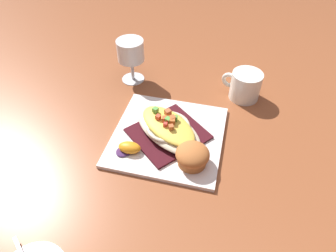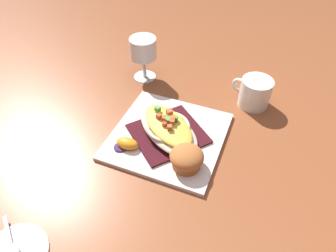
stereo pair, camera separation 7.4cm
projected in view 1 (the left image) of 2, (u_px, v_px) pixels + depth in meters
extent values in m
plane|color=brown|center=(168.00, 137.00, 0.77)|extent=(2.60, 2.60, 0.00)
cube|color=white|center=(168.00, 136.00, 0.77)|extent=(0.32, 0.32, 0.01)
cube|color=#3E1118|center=(168.00, 134.00, 0.76)|extent=(0.22, 0.22, 0.01)
ellipsoid|color=beige|center=(168.00, 129.00, 0.75)|extent=(0.19, 0.23, 0.03)
torus|color=beige|center=(168.00, 126.00, 0.75)|extent=(0.15, 0.15, 0.01)
ellipsoid|color=#E4C649|center=(168.00, 125.00, 0.74)|extent=(0.15, 0.19, 0.02)
cube|color=#AD5B2B|center=(173.00, 118.00, 0.73)|extent=(0.02, 0.02, 0.01)
cube|color=#489635|center=(175.00, 118.00, 0.74)|extent=(0.01, 0.01, 0.01)
cube|color=#B45831|center=(168.00, 112.00, 0.75)|extent=(0.02, 0.02, 0.01)
cube|color=red|center=(165.00, 124.00, 0.72)|extent=(0.01, 0.01, 0.01)
cube|color=#D3472A|center=(158.00, 117.00, 0.74)|extent=(0.01, 0.01, 0.01)
cube|color=#53A53E|center=(168.00, 121.00, 0.73)|extent=(0.01, 0.01, 0.01)
cube|color=#B55E30|center=(167.00, 121.00, 0.73)|extent=(0.02, 0.02, 0.01)
cube|color=#AF5C27|center=(173.00, 121.00, 0.73)|extent=(0.02, 0.02, 0.01)
cube|color=#B25A2E|center=(171.00, 127.00, 0.71)|extent=(0.02, 0.02, 0.01)
cube|color=#BB5429|center=(164.00, 120.00, 0.73)|extent=(0.02, 0.02, 0.01)
cube|color=#549F44|center=(155.00, 110.00, 0.76)|extent=(0.01, 0.01, 0.01)
cylinder|color=#AA5F2D|center=(192.00, 160.00, 0.69)|extent=(0.07, 0.07, 0.02)
ellipsoid|color=#B16531|center=(193.00, 154.00, 0.68)|extent=(0.08, 0.08, 0.04)
ellipsoid|color=#4C0F23|center=(193.00, 152.00, 0.67)|extent=(0.03, 0.03, 0.01)
ellipsoid|color=#452755|center=(125.00, 150.00, 0.72)|extent=(0.06, 0.05, 0.01)
ellipsoid|color=orange|center=(130.00, 148.00, 0.72)|extent=(0.04, 0.06, 0.02)
cylinder|color=white|center=(246.00, 86.00, 0.86)|extent=(0.09, 0.09, 0.08)
torus|color=white|center=(230.00, 80.00, 0.88)|extent=(0.02, 0.05, 0.05)
cylinder|color=#4C2D14|center=(244.00, 91.00, 0.88)|extent=(0.07, 0.07, 0.04)
cylinder|color=white|center=(133.00, 79.00, 0.95)|extent=(0.07, 0.07, 0.00)
cylinder|color=white|center=(132.00, 69.00, 0.93)|extent=(0.01, 0.01, 0.07)
cylinder|color=white|center=(130.00, 50.00, 0.88)|extent=(0.08, 0.08, 0.06)
cylinder|color=silver|center=(131.00, 55.00, 0.89)|extent=(0.07, 0.07, 0.03)
cube|color=silver|center=(20.00, 251.00, 0.55)|extent=(0.04, 0.07, 0.00)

